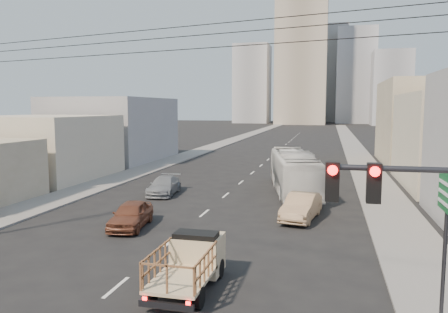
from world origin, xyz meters
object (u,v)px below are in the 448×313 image
at_px(city_bus, 294,172).
at_px(sedan_grey, 164,186).
at_px(green_sign, 446,210).
at_px(sedan_tan, 301,207).
at_px(traffic_signal, 435,247).
at_px(sedan_brown, 131,215).
at_px(flatbed_pickup, 189,259).

xyz_separation_m(city_bus, sedan_grey, (-9.82, -3.18, -0.98)).
relative_size(city_bus, green_sign, 2.41).
relative_size(sedan_tan, green_sign, 0.95).
xyz_separation_m(sedan_grey, traffic_signal, (14.56, -22.69, 3.39)).
relative_size(sedan_brown, sedan_tan, 0.92).
bearing_deg(flatbed_pickup, sedan_tan, 72.96).
relative_size(sedan_tan, traffic_signal, 0.79).
bearing_deg(sedan_brown, traffic_signal, -53.91).
height_order(sedan_brown, traffic_signal, traffic_signal).
height_order(city_bus, sedan_grey, city_bus).
bearing_deg(city_bus, green_sign, -85.01).
bearing_deg(sedan_brown, flatbed_pickup, -58.78).
bearing_deg(green_sign, sedan_tan, 111.85).
xyz_separation_m(flatbed_pickup, sedan_brown, (-5.82, 7.14, -0.35)).
distance_m(sedan_tan, sedan_grey, 12.16).
height_order(sedan_tan, green_sign, green_sign).
bearing_deg(traffic_signal, green_sign, 74.45).
relative_size(flatbed_pickup, green_sign, 0.88).
xyz_separation_m(city_bus, sedan_brown, (-8.14, -12.58, -0.93)).
bearing_deg(flatbed_pickup, sedan_brown, 129.20).
relative_size(traffic_signal, green_sign, 1.20).
relative_size(sedan_tan, sedan_grey, 1.00).
bearing_deg(sedan_brown, sedan_grey, 92.18).
height_order(city_bus, green_sign, green_sign).
bearing_deg(sedan_tan, sedan_grey, 163.96).
bearing_deg(green_sign, city_bus, 106.38).
height_order(flatbed_pickup, green_sign, green_sign).
bearing_deg(sedan_brown, green_sign, -38.15).
bearing_deg(sedan_tan, city_bus, 107.26).
distance_m(flatbed_pickup, city_bus, 19.86).
bearing_deg(sedan_brown, city_bus, 49.11).
bearing_deg(flatbed_pickup, city_bus, 83.30).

